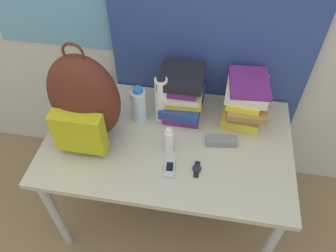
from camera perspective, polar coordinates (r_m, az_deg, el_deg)
The scene contains 10 objects.
desk at distance 1.70m, azimuth -0.00°, elevation -4.18°, with size 1.23×0.75×0.70m.
backpack at distance 1.55m, azimuth -14.41°, elevation 4.09°, with size 0.34×0.27×0.53m.
book_stack_left at distance 1.71m, azimuth 2.53°, elevation 5.83°, with size 0.23×0.29×0.25m.
book_stack_center at distance 1.71m, azimuth 13.25°, elevation 4.42°, with size 0.22×0.29×0.24m.
water_bottle at distance 1.67m, azimuth -5.09°, elevation 3.63°, with size 0.08×0.08×0.21m.
sports_bottle at distance 1.65m, azimuth -1.17°, elevation 4.69°, with size 0.07×0.07×0.28m.
sunscreen_bottle at distance 1.55m, azimuth 0.19°, elevation -2.55°, with size 0.04×0.04×0.15m.
cell_phone at distance 1.53m, azimuth 0.30°, elevation -7.26°, with size 0.05×0.11×0.02m.
sunglasses_case at distance 1.63m, azimuth 9.29°, elevation -2.60°, with size 0.16×0.07×0.04m.
wristwatch at distance 1.53m, azimuth 5.03°, elevation -7.47°, with size 0.04×0.09×0.01m.
Camera 1 is at (0.18, -0.67, 1.95)m, focal length 35.00 mm.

